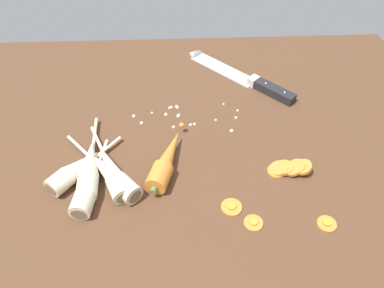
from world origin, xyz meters
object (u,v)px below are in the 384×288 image
Objects in this scene: parsnip_mid_left at (112,171)px; parsnip_back at (89,186)px; parsnip_outer at (90,167)px; carrot_slice_stack at (288,168)px; whole_carrot at (166,160)px; parsnip_front at (75,170)px; parsnip_mid_right at (111,174)px; carrot_slice_stray_far at (254,222)px; carrot_slice_stray_mid at (327,223)px; carrot_slice_stray_near at (232,207)px; chefs_knife at (235,74)px.

parsnip_mid_left and parsnip_back have the same top height.
parsnip_outer reaches higher than carrot_slice_stack.
parsnip_front is (-17.98, -1.67, -0.12)cm from whole_carrot.
parsnip_mid_right is 35.45cm from carrot_slice_stack.
carrot_slice_stray_mid is at bearing -3.36° from carrot_slice_stray_far.
carrot_slice_stray_near is 5.03cm from carrot_slice_stray_far.
carrot_slice_stray_far is at bearing -42.25° from whole_carrot.
parsnip_mid_right reaches higher than chefs_knife.
carrot_slice_stray_near is at bearing -146.18° from carrot_slice_stack.
chefs_knife reaches higher than carrot_slice_stray_far.
parsnip_mid_right reaches higher than carrot_slice_stray_mid.
parsnip_mid_left is 1.06× the size of parsnip_back.
carrot_slice_stray_near is 17.21cm from carrot_slice_stray_mid.
chefs_knife is 7.84× the size of carrot_slice_stray_far.
carrot_slice_stack is at bearing 33.82° from carrot_slice_stray_near.
parsnip_back is 4.93cm from parsnip_outer.
chefs_knife is at bearing 102.66° from carrot_slice_stray_mid.
whole_carrot is 10.98cm from parsnip_mid_left.
chefs_knife is at bearing 44.41° from parsnip_outer.
carrot_slice_stray_mid is (43.38, -9.04, -1.62)cm from parsnip_back.
parsnip_back is 39.41cm from carrot_slice_stack.
chefs_knife is at bearing 50.10° from parsnip_mid_right.
carrot_slice_stray_far is (33.55, -12.48, -1.62)cm from parsnip_front.
parsnip_front is 0.80× the size of parsnip_back.
whole_carrot is at bearing -119.78° from chefs_knife.
parsnip_mid_left is at bearing 76.02° from parsnip_mid_right.
carrot_slice_stray_mid is (10.49, -46.72, -0.29)cm from chefs_knife.
whole_carrot is 15.29cm from parsnip_outer.
chefs_knife is 3.12× the size of carrot_slice_stack.
parsnip_front is 5.34cm from parsnip_back.
parsnip_mid_left is 5.31cm from parsnip_back.
whole_carrot reaches higher than carrot_slice_stray_near.
parsnip_mid_left reaches higher than carrot_slice_stray_mid.
chefs_knife is 36.68cm from whole_carrot.
carrot_slice_stray_far is (15.58, -14.15, -1.74)cm from whole_carrot.
parsnip_outer is 6.71× the size of carrot_slice_stray_far.
carrot_slice_stack is 2.52× the size of carrot_slice_stray_far.
parsnip_back is at bearing 170.08° from carrot_slice_stray_near.
carrot_slice_stray_near is (-12.48, -8.36, -0.60)cm from carrot_slice_stack.
carrot_slice_stray_near is (27.31, -9.57, -1.62)cm from parsnip_outer.
parsnip_back is at bearing -138.19° from parsnip_mid_left.
carrot_slice_stray_near is (30.03, -8.88, -1.62)cm from parsnip_front.
carrot_slice_stray_mid is at bearing -71.89° from carrot_slice_stack.
carrot_slice_stray_mid is at bearing -16.77° from parsnip_mid_right.
parsnip_outer is (-33.46, -32.79, 1.33)cm from chefs_knife.
whole_carrot is 0.82× the size of parsnip_outer.
parsnip_outer reaches higher than chefs_knife.
parsnip_mid_right is 24.21cm from carrot_slice_stray_near.
parsnip_back is 27.19cm from carrot_slice_stray_near.
parsnip_mid_right is 0.82× the size of parsnip_outer.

